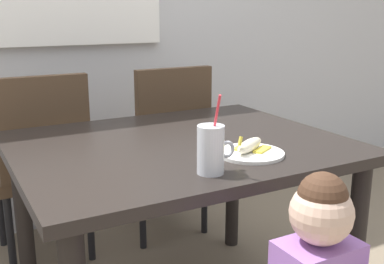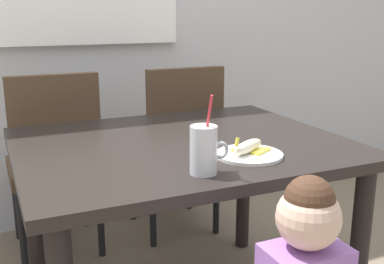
{
  "view_description": "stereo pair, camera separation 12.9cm",
  "coord_description": "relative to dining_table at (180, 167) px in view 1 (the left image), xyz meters",
  "views": [
    {
      "loc": [
        -0.78,
        -1.53,
        1.24
      ],
      "look_at": [
        0.0,
        -0.1,
        0.82
      ],
      "focal_mm": 43.88,
      "sensor_mm": 36.0,
      "label": 1
    },
    {
      "loc": [
        -0.67,
        -1.59,
        1.24
      ],
      "look_at": [
        0.0,
        -0.1,
        0.82
      ],
      "focal_mm": 43.88,
      "sensor_mm": 36.0,
      "label": 2
    }
  ],
  "objects": [
    {
      "name": "dining_table",
      "position": [
        0.0,
        0.0,
        0.0
      ],
      "size": [
        1.22,
        1.0,
        0.76
      ],
      "color": "black",
      "rests_on": "ground"
    },
    {
      "name": "dining_chair_left",
      "position": [
        -0.38,
        0.73,
        -0.11
      ],
      "size": [
        0.44,
        0.45,
        0.96
      ],
      "rotation": [
        0.0,
        0.0,
        3.14
      ],
      "color": "#4C3826",
      "rests_on": "ground"
    },
    {
      "name": "dining_chair_right",
      "position": [
        0.28,
        0.71,
        -0.11
      ],
      "size": [
        0.44,
        0.45,
        0.96
      ],
      "rotation": [
        0.0,
        0.0,
        3.14
      ],
      "color": "#4C3826",
      "rests_on": "ground"
    },
    {
      "name": "milk_cup",
      "position": [
        -0.08,
        -0.37,
        0.17
      ],
      "size": [
        0.13,
        0.08,
        0.25
      ],
      "color": "silver",
      "rests_on": "dining_table"
    },
    {
      "name": "snack_plate",
      "position": [
        0.14,
        -0.27,
        0.11
      ],
      "size": [
        0.23,
        0.23,
        0.01
      ],
      "primitive_type": "cylinder",
      "color": "white",
      "rests_on": "dining_table"
    },
    {
      "name": "peeled_banana",
      "position": [
        0.14,
        -0.26,
        0.14
      ],
      "size": [
        0.18,
        0.14,
        0.07
      ],
      "rotation": [
        0.0,
        0.0,
        0.52
      ],
      "color": "#F4EAC6",
      "rests_on": "snack_plate"
    }
  ]
}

